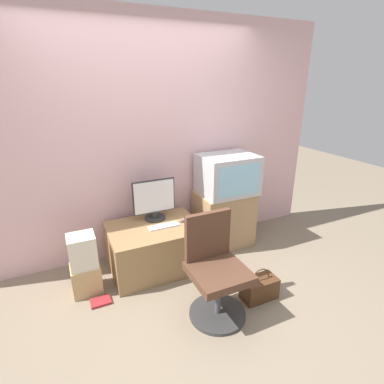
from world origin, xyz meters
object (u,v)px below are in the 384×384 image
at_px(keyboard, 164,226).
at_px(crt_tv, 228,174).
at_px(handbag, 259,288).
at_px(book, 101,301).
at_px(main_monitor, 154,201).
at_px(office_chair, 215,272).
at_px(mouse, 182,221).
at_px(cardboard_box_lower, 86,278).

height_order(keyboard, crt_tv, crt_tv).
bearing_deg(keyboard, handbag, -53.29).
relative_size(crt_tv, book, 3.54).
distance_m(main_monitor, office_chair, 1.11).
height_order(main_monitor, keyboard, main_monitor).
relative_size(crt_tv, office_chair, 0.71).
relative_size(keyboard, office_chair, 0.36).
xyz_separation_m(main_monitor, handbag, (0.65, -1.08, -0.60)).
xyz_separation_m(crt_tv, office_chair, (-0.70, -1.00, -0.50)).
bearing_deg(handbag, mouse, 115.16).
distance_m(keyboard, mouse, 0.22).
xyz_separation_m(main_monitor, office_chair, (0.18, -1.05, -0.30)).
xyz_separation_m(mouse, book, (-0.96, -0.31, -0.49)).
bearing_deg(mouse, main_monitor, 139.08).
relative_size(main_monitor, handbag, 1.43).
xyz_separation_m(keyboard, crt_tv, (0.87, 0.18, 0.40)).
relative_size(keyboard, handbag, 0.97).
relative_size(cardboard_box_lower, handbag, 0.87).
bearing_deg(main_monitor, mouse, -40.92).
bearing_deg(office_chair, book, 149.69).
distance_m(keyboard, crt_tv, 0.97).
bearing_deg(main_monitor, handbag, -58.93).
xyz_separation_m(mouse, crt_tv, (0.64, 0.16, 0.40)).
relative_size(main_monitor, mouse, 7.59).
relative_size(mouse, crt_tv, 0.10).
bearing_deg(mouse, keyboard, -174.68).
relative_size(keyboard, mouse, 5.18).
bearing_deg(main_monitor, crt_tv, -3.37).
height_order(crt_tv, cardboard_box_lower, crt_tv).
distance_m(mouse, book, 1.12).
height_order(office_chair, handbag, office_chair).
height_order(mouse, cardboard_box_lower, mouse).
height_order(keyboard, handbag, keyboard).
relative_size(main_monitor, book, 2.62).
distance_m(mouse, office_chair, 0.85).
height_order(crt_tv, office_chair, crt_tv).
bearing_deg(office_chair, keyboard, 101.50).
bearing_deg(handbag, office_chair, 176.50).
xyz_separation_m(crt_tv, handbag, (-0.24, -1.02, -0.79)).
xyz_separation_m(mouse, cardboard_box_lower, (-1.05, -0.08, -0.36)).
xyz_separation_m(cardboard_box_lower, book, (0.09, -0.23, -0.13)).
height_order(crt_tv, book, crt_tv).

